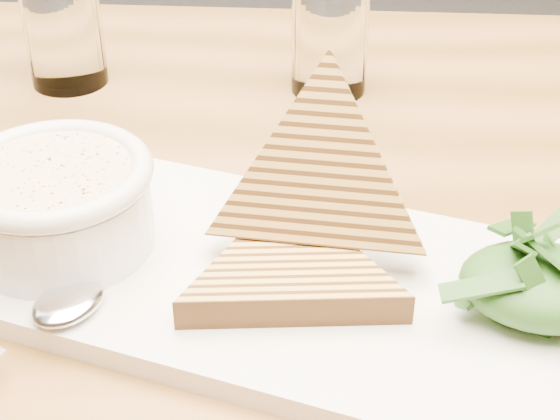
% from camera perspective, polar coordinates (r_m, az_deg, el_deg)
% --- Properties ---
extents(table_top, '(1.37, 1.00, 0.04)m').
position_cam_1_polar(table_top, '(0.65, -9.77, -1.90)').
color(table_top, '#9C6833').
rests_on(table_top, ground).
extents(platter, '(0.47, 0.27, 0.02)m').
position_cam_1_polar(platter, '(0.55, -0.39, -4.75)').
color(platter, white).
rests_on(platter, table_top).
extents(soup_bowl, '(0.12, 0.12, 0.05)m').
position_cam_1_polar(soup_bowl, '(0.58, -14.46, -0.21)').
color(soup_bowl, white).
rests_on(soup_bowl, platter).
extents(soup, '(0.10, 0.10, 0.01)m').
position_cam_1_polar(soup, '(0.56, -14.87, 2.24)').
color(soup, '#ECCE8D').
rests_on(soup, soup_bowl).
extents(bowl_rim, '(0.13, 0.13, 0.01)m').
position_cam_1_polar(bowl_rim, '(0.56, -14.90, 2.41)').
color(bowl_rim, white).
rests_on(bowl_rim, soup_bowl).
extents(sandwich_flat, '(0.19, 0.19, 0.02)m').
position_cam_1_polar(sandwich_flat, '(0.53, 0.74, -4.08)').
color(sandwich_flat, gold).
rests_on(sandwich_flat, platter).
extents(sandwich_lean, '(0.17, 0.16, 0.18)m').
position_cam_1_polar(sandwich_lean, '(0.54, 2.70, 2.02)').
color(sandwich_lean, gold).
rests_on(sandwich_lean, sandwich_flat).
extents(salad_base, '(0.10, 0.08, 0.04)m').
position_cam_1_polar(salad_base, '(0.53, 17.00, -4.84)').
color(salad_base, '#133B0F').
rests_on(salad_base, platter).
extents(arugula_pile, '(0.11, 0.10, 0.05)m').
position_cam_1_polar(arugula_pile, '(0.52, 17.15, -4.13)').
color(arugula_pile, '#3A6B23').
rests_on(arugula_pile, platter).
extents(spoon_bowl, '(0.05, 0.06, 0.01)m').
position_cam_1_polar(spoon_bowl, '(0.53, -13.90, -5.98)').
color(spoon_bowl, silver).
rests_on(spoon_bowl, platter).
extents(glass_near, '(0.07, 0.07, 0.11)m').
position_cam_1_polar(glass_near, '(0.83, -14.22, 11.69)').
color(glass_near, white).
rests_on(glass_near, table_top).
extents(glass_far, '(0.07, 0.07, 0.11)m').
position_cam_1_polar(glass_far, '(0.79, 3.33, 11.46)').
color(glass_far, white).
rests_on(glass_far, table_top).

